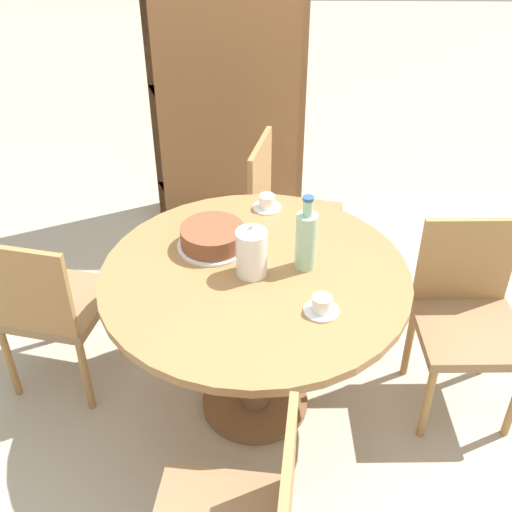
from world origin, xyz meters
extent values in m
plane|color=#B2A893|center=(0.00, 0.00, 0.00)|extent=(14.00, 14.00, 0.00)
cylinder|color=brown|center=(0.00, 0.00, 0.01)|extent=(0.47, 0.47, 0.03)
cylinder|color=brown|center=(0.00, 0.00, 0.36)|extent=(0.13, 0.13, 0.67)
cylinder|color=#9E7042|center=(0.00, 0.00, 0.71)|extent=(1.20, 1.20, 0.04)
cylinder|color=#A87A47|center=(0.34, 0.64, 0.20)|extent=(0.03, 0.03, 0.40)
cylinder|color=#A87A47|center=(0.42, 0.99, 0.20)|extent=(0.03, 0.03, 0.40)
cylinder|color=#A87A47|center=(-0.01, 0.73, 0.20)|extent=(0.03, 0.03, 0.40)
cylinder|color=#A87A47|center=(0.07, 1.08, 0.20)|extent=(0.03, 0.03, 0.40)
cube|color=#93704C|center=(0.20, 0.86, 0.42)|extent=(0.51, 0.51, 0.04)
cube|color=#A87A47|center=(0.01, 0.91, 0.64)|extent=(0.12, 0.39, 0.40)
cylinder|color=#A87A47|center=(-0.65, 0.32, 0.20)|extent=(0.03, 0.03, 0.40)
cylinder|color=#A87A47|center=(-1.00, 0.40, 0.20)|extent=(0.03, 0.03, 0.40)
cylinder|color=#A87A47|center=(-0.73, -0.03, 0.20)|extent=(0.03, 0.03, 0.40)
cylinder|color=#A87A47|center=(-1.08, 0.05, 0.20)|extent=(0.03, 0.03, 0.40)
cube|color=#93704C|center=(-0.86, 0.18, 0.42)|extent=(0.50, 0.50, 0.04)
cube|color=#A87A47|center=(-0.91, -0.01, 0.64)|extent=(0.40, 0.11, 0.40)
cube|color=#A87A47|center=(0.10, -0.90, 0.64)|extent=(0.07, 0.40, 0.40)
cylinder|color=#A87A47|center=(0.71, -0.16, 0.20)|extent=(0.03, 0.03, 0.40)
cylinder|color=#A87A47|center=(0.70, 0.20, 0.20)|extent=(0.03, 0.03, 0.40)
cylinder|color=#A87A47|center=(1.06, 0.21, 0.20)|extent=(0.03, 0.03, 0.40)
cube|color=#93704C|center=(0.88, 0.02, 0.42)|extent=(0.43, 0.43, 0.04)
cube|color=#A87A47|center=(0.88, 0.22, 0.64)|extent=(0.40, 0.04, 0.40)
cube|color=brown|center=(0.25, 1.62, 0.91)|extent=(0.04, 0.28, 1.83)
cube|color=brown|center=(-0.60, 1.62, 0.91)|extent=(0.04, 0.28, 1.83)
cube|color=brown|center=(-0.18, 1.49, 0.91)|extent=(0.88, 0.02, 1.83)
cube|color=brown|center=(-0.18, 1.62, 0.02)|extent=(0.81, 0.27, 0.04)
cube|color=brown|center=(-0.18, 1.62, 0.46)|extent=(0.81, 0.27, 0.04)
cube|color=brown|center=(-0.18, 1.62, 0.91)|extent=(0.81, 0.27, 0.04)
cube|color=#234793|center=(0.06, 1.61, 0.18)|extent=(0.34, 0.21, 0.29)
cube|color=#234793|center=(-0.41, 1.61, 0.18)|extent=(0.34, 0.21, 0.28)
cube|color=beige|center=(0.05, 1.61, 0.67)|extent=(0.35, 0.21, 0.38)
cube|color=orange|center=(-0.41, 1.61, 0.63)|extent=(0.35, 0.21, 0.31)
cube|color=#703384|center=(0.05, 1.61, 1.12)|extent=(0.35, 0.21, 0.37)
cube|color=#703384|center=(-0.41, 1.61, 1.08)|extent=(0.35, 0.21, 0.30)
cylinder|color=white|center=(-0.01, 0.00, 0.83)|extent=(0.12, 0.12, 0.19)
cone|color=white|center=(-0.01, 0.00, 0.93)|extent=(0.11, 0.11, 0.02)
sphere|color=white|center=(-0.01, 0.00, 0.95)|extent=(0.02, 0.02, 0.02)
cylinder|color=#99C6A3|center=(0.19, 0.05, 0.85)|extent=(0.08, 0.08, 0.23)
cylinder|color=#99C6A3|center=(0.19, 0.05, 1.00)|extent=(0.04, 0.04, 0.07)
cylinder|color=#2D5184|center=(0.19, 0.05, 1.04)|extent=(0.04, 0.04, 0.01)
cylinder|color=white|center=(-0.17, 0.18, 0.74)|extent=(0.29, 0.29, 0.01)
cylinder|color=brown|center=(-0.17, 0.18, 0.78)|extent=(0.26, 0.26, 0.08)
cylinder|color=silver|center=(0.05, 0.48, 0.74)|extent=(0.13, 0.13, 0.01)
cylinder|color=white|center=(0.05, 0.48, 0.77)|extent=(0.07, 0.07, 0.06)
cylinder|color=silver|center=(0.24, -0.22, 0.74)|extent=(0.13, 0.13, 0.01)
cylinder|color=white|center=(0.24, -0.22, 0.77)|extent=(0.07, 0.07, 0.06)
camera|label=1|loc=(0.03, -1.95, 2.21)|focal=45.00mm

